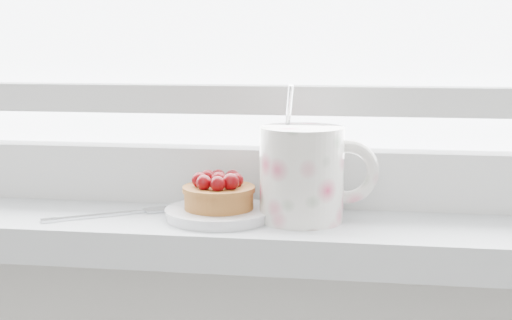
% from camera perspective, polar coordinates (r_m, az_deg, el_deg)
% --- Properties ---
extents(saucer, '(0.12, 0.12, 0.01)m').
position_cam_1_polar(saucer, '(0.82, -2.98, -4.29)').
color(saucer, white).
rests_on(saucer, windowsill).
extents(raspberry_tart, '(0.08, 0.08, 0.04)m').
position_cam_1_polar(raspberry_tart, '(0.81, -3.00, -2.62)').
color(raspberry_tart, brown).
rests_on(raspberry_tart, saucer).
extents(floral_mug, '(0.14, 0.11, 0.15)m').
position_cam_1_polar(floral_mug, '(0.80, 3.94, -0.96)').
color(floral_mug, silver).
rests_on(floral_mug, windowsill).
extents(fork, '(0.16, 0.11, 0.00)m').
position_cam_1_polar(fork, '(0.85, -11.03, -4.24)').
color(fork, silver).
rests_on(fork, windowsill).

